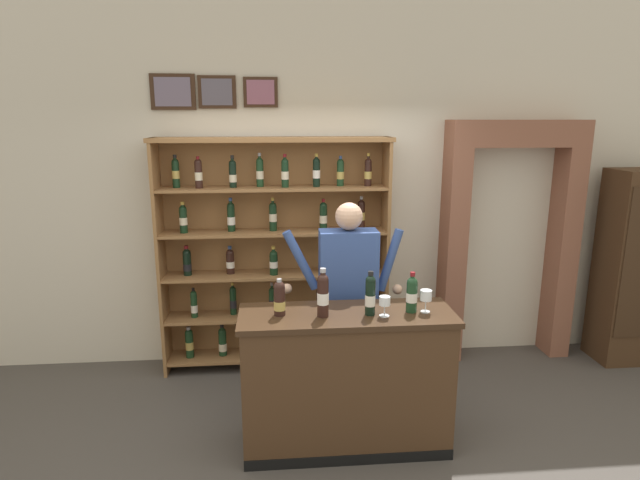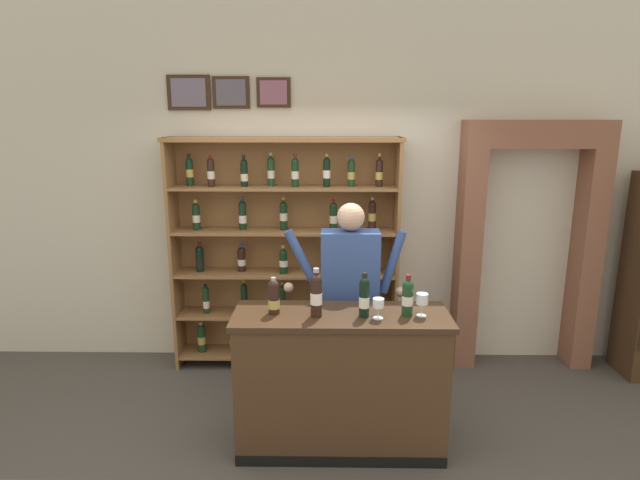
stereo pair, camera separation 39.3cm
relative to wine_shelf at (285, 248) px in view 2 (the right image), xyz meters
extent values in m
cube|color=#47423D|center=(0.32, -1.36, -1.18)|extent=(14.00, 14.00, 0.02)
cube|color=beige|center=(0.32, 0.26, 0.56)|extent=(12.00, 0.16, 3.45)
cube|color=#382316|center=(-0.88, 0.16, 1.43)|extent=(0.40, 0.02, 0.32)
cube|color=slate|center=(-0.88, 0.15, 1.43)|extent=(0.32, 0.01, 0.25)
cube|color=#382316|center=(-0.49, 0.16, 1.43)|extent=(0.34, 0.02, 0.29)
cube|color=#5B5665|center=(-0.49, 0.15, 1.43)|extent=(0.27, 0.01, 0.23)
cube|color=#382316|center=(-0.10, 0.16, 1.43)|extent=(0.31, 0.02, 0.27)
cube|color=#90556D|center=(-0.10, 0.15, 1.43)|extent=(0.25, 0.01, 0.21)
cube|color=olive|center=(-1.04, -0.04, -0.06)|extent=(0.03, 0.35, 2.21)
cube|color=olive|center=(1.04, -0.04, -0.06)|extent=(0.03, 0.35, 2.21)
cube|color=olive|center=(0.00, 0.12, -0.06)|extent=(2.11, 0.02, 2.21)
cube|color=olive|center=(0.00, -0.04, -1.05)|extent=(2.05, 0.33, 0.02)
cylinder|color=#19381E|center=(-0.83, -0.05, -0.92)|extent=(0.08, 0.08, 0.24)
sphere|color=#19381E|center=(-0.83, -0.05, -0.79)|extent=(0.07, 0.07, 0.07)
cylinder|color=#19381E|center=(-0.83, -0.05, -0.77)|extent=(0.03, 0.03, 0.06)
cylinder|color=#99999E|center=(-0.83, -0.05, -0.74)|extent=(0.04, 0.04, 0.03)
cylinder|color=tan|center=(-0.83, -0.05, -0.92)|extent=(0.08, 0.08, 0.08)
cylinder|color=#19381E|center=(-0.52, -0.04, -0.92)|extent=(0.08, 0.08, 0.24)
sphere|color=#19381E|center=(-0.52, -0.04, -0.80)|extent=(0.07, 0.07, 0.07)
cylinder|color=#19381E|center=(-0.52, -0.04, -0.77)|extent=(0.03, 0.03, 0.08)
cylinder|color=black|center=(-0.52, -0.04, -0.74)|extent=(0.04, 0.04, 0.03)
cylinder|color=beige|center=(-0.52, -0.04, -0.96)|extent=(0.08, 0.08, 0.08)
cylinder|color=black|center=(-0.13, -0.04, -0.93)|extent=(0.08, 0.08, 0.23)
sphere|color=black|center=(-0.13, -0.04, -0.81)|extent=(0.07, 0.07, 0.07)
cylinder|color=black|center=(-0.13, -0.04, -0.78)|extent=(0.03, 0.03, 0.08)
cylinder|color=navy|center=(-0.13, -0.04, -0.75)|extent=(0.03, 0.03, 0.03)
cylinder|color=silver|center=(-0.13, -0.04, -0.92)|extent=(0.08, 0.08, 0.07)
cylinder|color=black|center=(0.14, -0.07, -0.93)|extent=(0.08, 0.08, 0.22)
sphere|color=black|center=(0.14, -0.07, -0.82)|extent=(0.07, 0.07, 0.07)
cylinder|color=black|center=(0.14, -0.07, -0.78)|extent=(0.03, 0.03, 0.08)
cylinder|color=#99999E|center=(0.14, -0.07, -0.75)|extent=(0.03, 0.03, 0.03)
cylinder|color=silver|center=(0.14, -0.07, -0.92)|extent=(0.08, 0.08, 0.07)
cylinder|color=black|center=(0.51, -0.04, -0.92)|extent=(0.08, 0.08, 0.24)
sphere|color=black|center=(0.51, -0.04, -0.80)|extent=(0.07, 0.07, 0.07)
cylinder|color=black|center=(0.51, -0.04, -0.77)|extent=(0.03, 0.03, 0.06)
cylinder|color=maroon|center=(0.51, -0.04, -0.75)|extent=(0.03, 0.03, 0.03)
cylinder|color=silver|center=(0.51, -0.04, -0.92)|extent=(0.08, 0.08, 0.08)
cylinder|color=#19381E|center=(0.81, -0.06, -0.92)|extent=(0.08, 0.08, 0.23)
sphere|color=#19381E|center=(0.81, -0.06, -0.80)|extent=(0.07, 0.07, 0.07)
cylinder|color=#19381E|center=(0.81, -0.06, -0.77)|extent=(0.04, 0.04, 0.07)
cylinder|color=maroon|center=(0.81, -0.06, -0.75)|extent=(0.04, 0.04, 0.03)
cylinder|color=silver|center=(0.81, -0.06, -0.92)|extent=(0.08, 0.08, 0.07)
cube|color=olive|center=(0.00, -0.04, -0.64)|extent=(2.05, 0.33, 0.02)
cylinder|color=#19381E|center=(-0.77, -0.06, -0.52)|extent=(0.06, 0.06, 0.23)
sphere|color=#19381E|center=(-0.77, -0.06, -0.40)|extent=(0.06, 0.06, 0.06)
cylinder|color=#19381E|center=(-0.77, -0.06, -0.38)|extent=(0.02, 0.02, 0.06)
cylinder|color=black|center=(-0.77, -0.06, -0.36)|extent=(0.03, 0.03, 0.03)
cylinder|color=silver|center=(-0.77, -0.06, -0.55)|extent=(0.06, 0.06, 0.07)
cylinder|color=black|center=(-0.41, -0.01, -0.51)|extent=(0.06, 0.06, 0.24)
sphere|color=black|center=(-0.41, -0.01, -0.38)|extent=(0.06, 0.06, 0.06)
cylinder|color=black|center=(-0.41, -0.01, -0.35)|extent=(0.02, 0.02, 0.07)
cylinder|color=#B79338|center=(-0.41, -0.01, -0.33)|extent=(0.03, 0.03, 0.03)
cylinder|color=black|center=(-0.41, -0.01, -0.53)|extent=(0.06, 0.06, 0.08)
cylinder|color=#19381E|center=(-0.03, -0.02, -0.52)|extent=(0.06, 0.06, 0.22)
sphere|color=#19381E|center=(-0.03, -0.02, -0.40)|extent=(0.06, 0.06, 0.06)
cylinder|color=#19381E|center=(-0.03, -0.02, -0.37)|extent=(0.02, 0.02, 0.08)
cylinder|color=#99999E|center=(-0.03, -0.02, -0.34)|extent=(0.03, 0.03, 0.03)
cylinder|color=black|center=(-0.03, -0.02, -0.53)|extent=(0.06, 0.06, 0.07)
cylinder|color=black|center=(0.42, -0.07, -0.52)|extent=(0.06, 0.06, 0.22)
sphere|color=black|center=(0.42, -0.07, -0.40)|extent=(0.06, 0.06, 0.06)
cylinder|color=black|center=(0.42, -0.07, -0.38)|extent=(0.03, 0.03, 0.06)
cylinder|color=navy|center=(0.42, -0.07, -0.36)|extent=(0.03, 0.03, 0.03)
cylinder|color=silver|center=(0.42, -0.07, -0.55)|extent=(0.06, 0.06, 0.07)
cylinder|color=black|center=(0.86, 0.00, -0.51)|extent=(0.06, 0.06, 0.24)
sphere|color=black|center=(0.86, 0.00, -0.38)|extent=(0.06, 0.06, 0.06)
cylinder|color=black|center=(0.86, 0.00, -0.36)|extent=(0.03, 0.03, 0.06)
cylinder|color=black|center=(0.86, 0.00, -0.34)|extent=(0.03, 0.03, 0.03)
cylinder|color=black|center=(0.86, 0.00, -0.54)|extent=(0.06, 0.06, 0.08)
cube|color=olive|center=(0.00, -0.04, -0.24)|extent=(2.05, 0.33, 0.02)
cylinder|color=black|center=(-0.81, -0.03, -0.12)|extent=(0.08, 0.08, 0.20)
sphere|color=black|center=(-0.81, -0.03, -0.01)|extent=(0.07, 0.07, 0.07)
cylinder|color=black|center=(-0.81, -0.03, 0.02)|extent=(0.03, 0.03, 0.07)
cylinder|color=maroon|center=(-0.81, -0.03, 0.05)|extent=(0.04, 0.04, 0.03)
cylinder|color=black|center=(-0.81, -0.03, -0.15)|extent=(0.08, 0.08, 0.07)
cylinder|color=black|center=(-0.42, -0.01, -0.13)|extent=(0.08, 0.08, 0.19)
sphere|color=black|center=(-0.42, -0.01, -0.03)|extent=(0.07, 0.07, 0.07)
cylinder|color=black|center=(-0.42, -0.01, 0.00)|extent=(0.03, 0.03, 0.07)
cylinder|color=navy|center=(-0.42, -0.01, 0.03)|extent=(0.04, 0.04, 0.03)
cylinder|color=silver|center=(-0.42, -0.01, -0.14)|extent=(0.08, 0.08, 0.06)
cylinder|color=black|center=(-0.01, -0.09, -0.13)|extent=(0.08, 0.08, 0.19)
sphere|color=black|center=(-0.01, -0.09, -0.03)|extent=(0.07, 0.07, 0.07)
cylinder|color=black|center=(-0.01, -0.09, 0.01)|extent=(0.03, 0.03, 0.08)
cylinder|color=#B79338|center=(-0.01, -0.09, 0.04)|extent=(0.03, 0.03, 0.03)
cylinder|color=silver|center=(-0.01, -0.09, -0.12)|extent=(0.08, 0.08, 0.06)
cylinder|color=#19381E|center=(0.45, -0.04, -0.13)|extent=(0.08, 0.08, 0.19)
sphere|color=#19381E|center=(0.45, -0.04, -0.02)|extent=(0.07, 0.07, 0.07)
cylinder|color=#19381E|center=(0.45, -0.04, 0.01)|extent=(0.03, 0.03, 0.07)
cylinder|color=navy|center=(0.45, -0.04, 0.03)|extent=(0.03, 0.03, 0.03)
cylinder|color=silver|center=(0.45, -0.04, -0.14)|extent=(0.08, 0.08, 0.06)
cylinder|color=black|center=(0.85, -0.05, -0.13)|extent=(0.08, 0.08, 0.19)
sphere|color=black|center=(0.85, -0.05, -0.02)|extent=(0.07, 0.07, 0.07)
cylinder|color=black|center=(0.85, -0.05, 0.00)|extent=(0.03, 0.03, 0.06)
cylinder|color=maroon|center=(0.85, -0.05, 0.02)|extent=(0.04, 0.04, 0.03)
cylinder|color=silver|center=(0.85, -0.05, -0.12)|extent=(0.08, 0.08, 0.06)
cube|color=olive|center=(0.00, -0.04, 0.17)|extent=(2.05, 0.33, 0.02)
cylinder|color=black|center=(-0.82, -0.05, 0.29)|extent=(0.07, 0.07, 0.21)
sphere|color=black|center=(-0.82, -0.05, 0.40)|extent=(0.07, 0.07, 0.07)
cylinder|color=black|center=(-0.82, -0.05, 0.43)|extent=(0.03, 0.03, 0.07)
cylinder|color=#B79338|center=(-0.82, -0.05, 0.46)|extent=(0.04, 0.04, 0.03)
cylinder|color=beige|center=(-0.82, -0.05, 0.29)|extent=(0.07, 0.07, 0.07)
cylinder|color=black|center=(-0.39, -0.02, 0.30)|extent=(0.07, 0.07, 0.23)
sphere|color=black|center=(-0.39, -0.02, 0.42)|extent=(0.07, 0.07, 0.07)
cylinder|color=black|center=(-0.39, -0.02, 0.45)|extent=(0.03, 0.03, 0.08)
cylinder|color=navy|center=(-0.39, -0.02, 0.48)|extent=(0.03, 0.03, 0.03)
cylinder|color=silver|center=(-0.39, -0.02, 0.28)|extent=(0.07, 0.07, 0.07)
cylinder|color=black|center=(-0.01, -0.03, 0.30)|extent=(0.07, 0.07, 0.23)
sphere|color=black|center=(-0.01, -0.03, 0.42)|extent=(0.07, 0.07, 0.07)
cylinder|color=black|center=(-0.01, -0.03, 0.45)|extent=(0.03, 0.03, 0.08)
cylinder|color=#B79338|center=(-0.01, -0.03, 0.48)|extent=(0.03, 0.03, 0.03)
cylinder|color=beige|center=(-0.01, -0.03, 0.31)|extent=(0.07, 0.07, 0.07)
cylinder|color=black|center=(0.45, -0.06, 0.30)|extent=(0.07, 0.07, 0.22)
sphere|color=black|center=(0.45, -0.06, 0.41)|extent=(0.07, 0.07, 0.07)
cylinder|color=black|center=(0.45, -0.06, 0.44)|extent=(0.03, 0.03, 0.07)
cylinder|color=maroon|center=(0.45, -0.06, 0.47)|extent=(0.03, 0.03, 0.03)
cylinder|color=beige|center=(0.45, -0.06, 0.29)|extent=(0.07, 0.07, 0.07)
cylinder|color=black|center=(0.82, -0.01, 0.30)|extent=(0.07, 0.07, 0.23)
sphere|color=black|center=(0.82, -0.01, 0.42)|extent=(0.07, 0.07, 0.07)
cylinder|color=black|center=(0.82, -0.01, 0.45)|extent=(0.03, 0.03, 0.07)
cylinder|color=#99999E|center=(0.82, -0.01, 0.48)|extent=(0.03, 0.03, 0.03)
cylinder|color=tan|center=(0.82, -0.01, 0.31)|extent=(0.07, 0.07, 0.07)
cube|color=olive|center=(0.00, -0.04, 0.58)|extent=(2.05, 0.33, 0.02)
cylinder|color=black|center=(-0.87, -0.01, 0.70)|extent=(0.07, 0.07, 0.22)
sphere|color=black|center=(-0.87, -0.01, 0.82)|extent=(0.07, 0.07, 0.07)
cylinder|color=black|center=(-0.87, -0.01, 0.85)|extent=(0.03, 0.03, 0.07)
cylinder|color=black|center=(-0.87, -0.01, 0.87)|extent=(0.03, 0.03, 0.03)
cylinder|color=tan|center=(-0.87, -0.01, 0.71)|extent=(0.07, 0.07, 0.07)
cylinder|color=black|center=(-0.66, -0.06, 0.71)|extent=(0.07, 0.07, 0.22)
sphere|color=black|center=(-0.66, -0.06, 0.82)|extent=(0.07, 0.07, 0.07)
cylinder|color=black|center=(-0.66, -0.06, 0.84)|extent=(0.02, 0.02, 0.06)
cylinder|color=maroon|center=(-0.66, -0.06, 0.86)|extent=(0.03, 0.03, 0.03)
cylinder|color=beige|center=(-0.66, -0.06, 0.70)|extent=(0.07, 0.07, 0.07)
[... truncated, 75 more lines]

